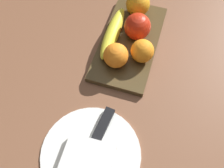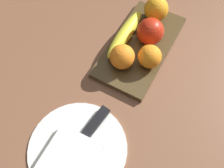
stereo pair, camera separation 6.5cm
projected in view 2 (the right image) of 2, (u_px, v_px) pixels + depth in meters
ground_plane at (144, 42)px, 0.78m from camera, size 2.40×2.40×0.00m
fruit_tray at (140, 46)px, 0.76m from camera, size 0.32×0.16×0.02m
apple at (151, 31)px, 0.73m from camera, size 0.08×0.08×0.08m
banana at (125, 34)px, 0.75m from camera, size 0.20×0.04×0.04m
orange_near_apple at (156, 9)px, 0.77m from camera, size 0.07×0.07×0.07m
orange_near_banana at (150, 57)px, 0.69m from camera, size 0.06×0.06×0.06m
orange_center at (122, 57)px, 0.69m from camera, size 0.07×0.07×0.07m
dinner_plate at (77, 148)px, 0.62m from camera, size 0.24×0.24×0.01m
folded_napkin at (70, 157)px, 0.59m from camera, size 0.12×0.12×0.02m
knife at (92, 127)px, 0.63m from camera, size 0.18×0.04×0.01m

